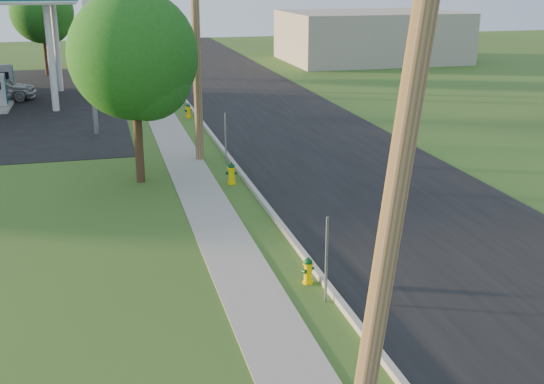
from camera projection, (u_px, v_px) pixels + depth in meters
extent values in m
cube|color=black|center=(394.00, 204.00, 21.52)|extent=(8.00, 120.00, 0.02)
cube|color=#9D9A90|center=(272.00, 213.00, 20.55)|extent=(0.15, 120.00, 0.15)
cube|color=#99968C|center=(214.00, 220.00, 20.15)|extent=(1.50, 120.00, 0.03)
cylinder|color=brown|center=(402.00, 155.00, 8.72)|extent=(1.31, 0.32, 9.48)
cylinder|color=brown|center=(196.00, 32.00, 25.27)|extent=(0.32, 0.32, 9.80)
cylinder|color=brown|center=(153.00, 11.00, 41.91)|extent=(0.49, 0.32, 9.50)
cube|color=gray|center=(326.00, 260.00, 14.86)|extent=(0.05, 0.04, 2.00)
cube|color=gray|center=(226.00, 139.00, 25.74)|extent=(0.05, 0.04, 2.00)
cube|color=gray|center=(184.00, 89.00, 36.99)|extent=(0.05, 0.04, 2.00)
cylinder|color=silver|center=(51.00, 59.00, 35.31)|extent=(0.36, 0.36, 5.50)
cylinder|color=silver|center=(57.00, 46.00, 41.39)|extent=(0.36, 0.36, 5.50)
cube|color=#9D9A90|center=(7.00, 95.00, 40.30)|extent=(1.20, 3.20, 0.18)
cube|color=#9EA0A3|center=(5.00, 79.00, 40.00)|extent=(0.90, 0.50, 1.70)
cube|color=#02575F|center=(5.00, 79.00, 40.00)|extent=(0.94, 0.40, 1.50)
cube|color=black|center=(4.00, 75.00, 39.68)|extent=(0.50, 0.02, 0.40)
cylinder|color=gray|center=(92.00, 79.00, 30.15)|extent=(0.24, 0.24, 5.00)
cube|color=silver|center=(86.00, 2.00, 29.14)|extent=(0.30, 2.00, 2.00)
cube|color=gray|center=(371.00, 36.00, 56.39)|extent=(14.00, 10.00, 4.00)
cylinder|color=#312211|center=(138.00, 135.00, 23.39)|extent=(0.30, 0.30, 3.38)
sphere|color=#1A5614|center=(133.00, 55.00, 22.56)|extent=(4.33, 4.33, 4.33)
sphere|color=#1A5614|center=(147.00, 76.00, 22.59)|extent=(2.97, 2.97, 2.97)
cylinder|color=#312211|center=(46.00, 51.00, 48.27)|extent=(0.30, 0.30, 3.41)
sphere|color=#1A5614|center=(42.00, 12.00, 47.44)|extent=(4.36, 4.36, 4.36)
sphere|color=#1A5614|center=(48.00, 22.00, 47.46)|extent=(3.00, 3.00, 3.00)
cylinder|color=#FFCC00|center=(308.00, 282.00, 16.06)|extent=(0.25, 0.25, 0.05)
cylinder|color=#FFCC00|center=(308.00, 273.00, 15.98)|extent=(0.19, 0.19, 0.53)
cylinder|color=#FFCC00|center=(308.00, 264.00, 15.91)|extent=(0.25, 0.25, 0.04)
sphere|color=#083B14|center=(308.00, 262.00, 15.90)|extent=(0.20, 0.20, 0.20)
cylinder|color=#083B14|center=(308.00, 258.00, 15.87)|extent=(0.04, 0.04, 0.05)
cylinder|color=#083B14|center=(312.00, 272.00, 15.87)|extent=(0.13, 0.14, 0.10)
cylinder|color=#083B14|center=(304.00, 271.00, 15.89)|extent=(0.11, 0.11, 0.08)
cylinder|color=#083B14|center=(312.00, 269.00, 16.04)|extent=(0.11, 0.11, 0.08)
cylinder|color=yellow|center=(232.00, 183.00, 23.63)|extent=(0.29, 0.29, 0.06)
cylinder|color=yellow|center=(232.00, 175.00, 23.54)|extent=(0.23, 0.23, 0.62)
cylinder|color=yellow|center=(231.00, 168.00, 23.46)|extent=(0.29, 0.29, 0.04)
sphere|color=#053817|center=(231.00, 167.00, 23.45)|extent=(0.24, 0.24, 0.24)
cylinder|color=#053817|center=(231.00, 163.00, 23.41)|extent=(0.05, 0.05, 0.06)
cylinder|color=#053817|center=(231.00, 174.00, 23.38)|extent=(0.15, 0.15, 0.11)
cylinder|color=#053817|center=(227.00, 173.00, 23.52)|extent=(0.13, 0.12, 0.09)
cylinder|color=#053817|center=(236.00, 173.00, 23.51)|extent=(0.13, 0.12, 0.09)
cylinder|color=#FFBA00|center=(188.00, 117.00, 34.47)|extent=(0.28, 0.28, 0.06)
cylinder|color=#FFBA00|center=(188.00, 112.00, 34.39)|extent=(0.22, 0.22, 0.60)
cylinder|color=#FFBA00|center=(188.00, 107.00, 34.31)|extent=(0.28, 0.28, 0.04)
sphere|color=#093918|center=(188.00, 106.00, 34.30)|extent=(0.23, 0.23, 0.23)
cylinder|color=#093918|center=(188.00, 104.00, 34.26)|extent=(0.05, 0.05, 0.06)
cylinder|color=#093918|center=(189.00, 111.00, 34.25)|extent=(0.14, 0.15, 0.11)
cylinder|color=#093918|center=(186.00, 111.00, 34.30)|extent=(0.12, 0.11, 0.09)
cylinder|color=#093918|center=(191.00, 110.00, 34.43)|extent=(0.12, 0.11, 0.09)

